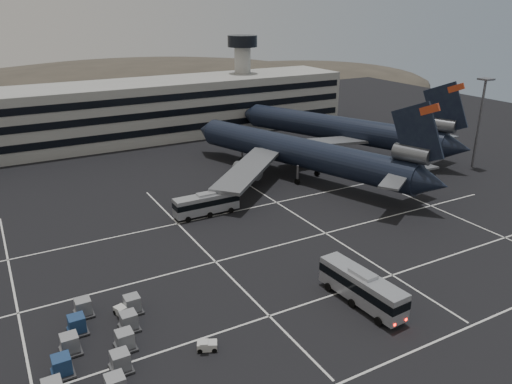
% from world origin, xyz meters
% --- Properties ---
extents(ground, '(260.00, 260.00, 0.00)m').
position_xyz_m(ground, '(0.00, 0.00, 0.00)').
color(ground, black).
rests_on(ground, ground).
extents(lane_markings, '(90.00, 55.62, 0.01)m').
position_xyz_m(lane_markings, '(0.95, 0.72, 0.01)').
color(lane_markings, silver).
rests_on(lane_markings, ground).
extents(terminal, '(125.00, 26.00, 24.00)m').
position_xyz_m(terminal, '(-2.95, 71.14, 6.93)').
color(terminal, gray).
rests_on(terminal, ground).
extents(hills, '(352.00, 180.00, 44.00)m').
position_xyz_m(hills, '(17.99, 170.00, -12.07)').
color(hills, '#38332B').
rests_on(hills, ground).
extents(lightpole_right, '(2.40, 2.40, 18.28)m').
position_xyz_m(lightpole_right, '(58.00, 15.00, 11.82)').
color(lightpole_right, slate).
rests_on(lightpole_right, ground).
extents(trijet_main, '(44.89, 56.07, 18.08)m').
position_xyz_m(trijet_main, '(22.78, 26.45, 5.25)').
color(trijet_main, black).
rests_on(trijet_main, ground).
extents(trijet_far, '(30.36, 54.88, 18.08)m').
position_xyz_m(trijet_far, '(41.58, 37.63, 5.43)').
color(trijet_far, black).
rests_on(trijet_far, ground).
extents(bus_near, '(3.56, 11.84, 4.13)m').
position_xyz_m(bus_near, '(4.32, -12.96, 2.26)').
color(bus_near, '#9C9FA4').
rests_on(bus_near, ground).
extents(bus_far, '(10.77, 2.79, 3.80)m').
position_xyz_m(bus_far, '(-0.64, 18.92, 2.08)').
color(bus_far, '#9C9FA4').
rests_on(bus_far, ground).
extents(tug_a, '(1.64, 2.18, 1.25)m').
position_xyz_m(tug_a, '(-20.00, -2.09, 0.56)').
color(tug_a, silver).
rests_on(tug_a, ground).
extents(tug_b, '(2.24, 1.88, 1.25)m').
position_xyz_m(tug_b, '(-14.17, -11.91, 0.55)').
color(tug_b, silver).
rests_on(tug_b, ground).
extents(uld_cluster, '(12.42, 16.57, 1.94)m').
position_xyz_m(uld_cluster, '(-23.64, -6.69, 0.95)').
color(uld_cluster, '#2D2D30').
rests_on(uld_cluster, ground).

